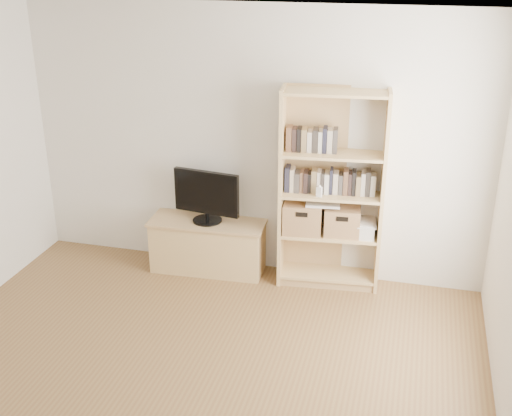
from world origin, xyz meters
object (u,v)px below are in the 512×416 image
(baby_monitor, at_px, (319,192))
(basket_left, at_px, (303,217))
(laptop, at_px, (323,203))
(bookshelf, at_px, (331,191))
(television, at_px, (207,196))
(tv_stand, at_px, (208,246))
(basket_right, at_px, (342,221))

(baby_monitor, distance_m, basket_left, 0.35)
(basket_left, xyz_separation_m, laptop, (0.18, 0.01, 0.16))
(bookshelf, bearing_deg, television, 176.03)
(basket_left, bearing_deg, tv_stand, 174.92)
(television, height_order, basket_left, television)
(baby_monitor, xyz_separation_m, basket_right, (0.21, 0.12, -0.32))
(basket_right, relative_size, laptop, 1.04)
(bookshelf, distance_m, laptop, 0.14)
(television, distance_m, laptop, 1.14)
(television, relative_size, laptop, 2.13)
(laptop, bearing_deg, tv_stand, 173.36)
(basket_right, bearing_deg, television, 176.38)
(tv_stand, distance_m, laptop, 1.28)
(bookshelf, height_order, baby_monitor, bookshelf)
(tv_stand, height_order, television, television)
(baby_monitor, bearing_deg, television, -172.70)
(laptop, bearing_deg, basket_right, 1.90)
(baby_monitor, bearing_deg, laptop, 85.37)
(bookshelf, height_order, laptop, bookshelf)
(tv_stand, relative_size, basket_left, 3.10)
(television, bearing_deg, tv_stand, 0.00)
(bookshelf, xyz_separation_m, baby_monitor, (-0.09, -0.12, 0.03))
(bookshelf, relative_size, basket_right, 5.84)
(basket_left, bearing_deg, baby_monitor, -33.89)
(baby_monitor, bearing_deg, tv_stand, -172.70)
(television, height_order, baby_monitor, television)
(tv_stand, xyz_separation_m, bookshelf, (1.21, 0.04, 0.70))
(baby_monitor, distance_m, basket_right, 0.40)
(bookshelf, xyz_separation_m, basket_left, (-0.25, -0.03, -0.28))
(baby_monitor, bearing_deg, bookshelf, 62.11)
(basket_left, relative_size, laptop, 1.14)
(bookshelf, height_order, basket_right, bookshelf)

